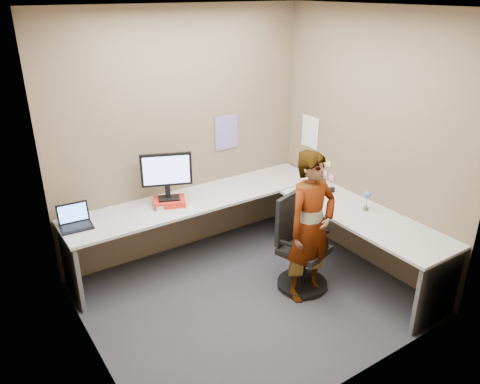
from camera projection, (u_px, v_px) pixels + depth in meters
ground at (250, 298)px, 4.66m from camera, size 3.00×3.00×0.00m
wall_back at (183, 136)px, 5.11m from camera, size 3.00×0.00×3.00m
wall_right at (369, 143)px, 4.88m from camera, size 0.00×2.70×2.70m
wall_left at (80, 214)px, 3.36m from camera, size 0.00×2.70×2.70m
ceiling at (253, 7)px, 3.57m from camera, size 3.00×3.00×0.00m
desk at (263, 219)px, 4.94m from camera, size 2.98×2.58×0.73m
paper_ream at (169, 202)px, 4.93m from camera, size 0.40×0.35×0.07m
monitor at (167, 172)px, 4.81m from camera, size 0.50×0.25×0.50m
laptop at (75, 221)px, 4.48m from camera, size 0.31×0.27×0.21m
trackball_mouse at (160, 207)px, 4.84m from camera, size 0.12×0.08×0.07m
origami at (190, 207)px, 4.82m from camera, size 0.10×0.10×0.06m
stapler at (328, 191)px, 5.21m from camera, size 0.15×0.05×0.05m
flower at (367, 198)px, 4.76m from camera, size 0.07×0.07×0.22m
calendar_purple at (226, 132)px, 5.40m from camera, size 0.30×0.01×0.40m
calendar_white at (310, 132)px, 5.60m from camera, size 0.01×0.28×0.38m
sticky_note_a at (328, 164)px, 5.45m from camera, size 0.01×0.07×0.07m
sticky_note_b at (325, 173)px, 5.54m from camera, size 0.01×0.07×0.07m
sticky_note_c at (332, 178)px, 5.46m from camera, size 0.01×0.07×0.07m
sticky_note_d at (320, 162)px, 5.58m from camera, size 0.01×0.07×0.07m
office_chair at (299, 251)px, 4.72m from camera, size 0.56×0.54×0.97m
person at (311, 227)px, 4.42m from camera, size 0.56×0.38×1.51m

